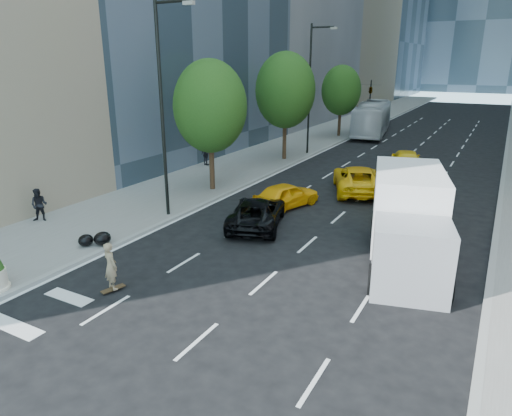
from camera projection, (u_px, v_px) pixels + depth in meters
The scene contains 20 objects.
ground at pixel (239, 277), 16.52m from camera, with size 160.00×160.00×0.00m, color black.
sidewalk_left at pixel (315, 138), 45.64m from camera, with size 6.00×120.00×0.15m, color slate.
lamp_near at pixel (164, 98), 20.95m from camera, with size 2.13×0.22×10.00m.
lamp_far at pixel (312, 82), 35.97m from camera, with size 2.13×0.22×10.00m.
tree_near at pixel (210, 107), 25.78m from camera, with size 4.20×4.20×7.46m.
tree_mid at pixel (285, 90), 34.02m from camera, with size 4.50×4.50×7.99m.
tree_far at pixel (341, 90), 45.08m from camera, with size 3.90×3.90×6.92m.
traffic_signal at pixel (371, 90), 51.51m from camera, with size 2.48×0.53×5.20m.
skateboarder at pixel (111, 269), 15.22m from camera, with size 0.61×0.40×1.66m, color #897455.
black_sedan_lincoln at pixel (257, 212), 21.40m from camera, with size 2.25×4.88×1.36m, color black.
black_sedan_mercedes at pixel (405, 215), 21.09m from camera, with size 1.78×4.38×1.27m, color black.
taxi_a at pixel (286, 195), 24.11m from camera, with size 1.59×3.95×1.35m, color #FFAE0D.
taxi_b at pixel (400, 203), 22.64m from camera, with size 1.49×4.26×1.40m, color yellow.
taxi_c at pixel (358, 179), 26.93m from camera, with size 2.57×5.58×1.55m, color yellow.
taxi_d at pixel (406, 160), 32.63m from camera, with size 1.93×4.75×1.38m, color yellow.
city_bus at pixel (372, 118), 47.76m from camera, with size 2.81×12.03×3.35m, color silver.
box_truck at pixel (408, 219), 17.34m from camera, with size 4.22×7.54×3.41m.
pedestrian_a at pixel (39, 205), 21.59m from camera, with size 0.77×0.60×1.59m, color black.
pedestrian_b at pixel (206, 155), 33.15m from camera, with size 0.90×0.37×1.53m, color black.
garbage_bags at pixel (96, 239), 18.87m from camera, with size 1.14×1.10×0.56m.
Camera 1 is at (7.70, -12.82, 7.48)m, focal length 32.00 mm.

